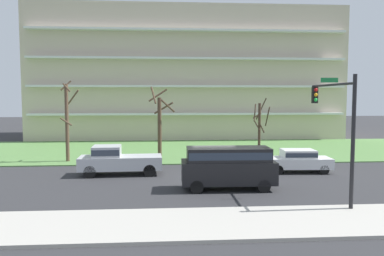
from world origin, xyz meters
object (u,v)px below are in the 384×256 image
(tree_left, at_px, (160,123))
(van_black_center_right, at_px, (228,165))
(tree_far_left, at_px, (67,120))
(sedan_white_center_left, at_px, (298,160))
(traffic_signal_mast, at_px, (337,117))
(pickup_silver_near_left, at_px, (117,160))
(tree_center, at_px, (260,128))

(tree_left, xyz_separation_m, van_black_center_right, (3.92, -10.64, -1.67))
(tree_far_left, bearing_deg, van_black_center_right, -41.35)
(sedan_white_center_left, bearing_deg, tree_left, -29.58)
(tree_far_left, height_order, traffic_signal_mast, tree_far_left)
(tree_far_left, distance_m, sedan_white_center_left, 17.84)
(traffic_signal_mast, bearing_deg, tree_left, 122.78)
(sedan_white_center_left, xyz_separation_m, traffic_signal_mast, (-0.77, -7.46, 3.34))
(pickup_silver_near_left, height_order, sedan_white_center_left, pickup_silver_near_left)
(traffic_signal_mast, bearing_deg, sedan_white_center_left, 84.07)
(tree_left, xyz_separation_m, pickup_silver_near_left, (-2.78, -6.15, -2.05))
(pickup_silver_near_left, bearing_deg, tree_left, -116.89)
(tree_left, height_order, pickup_silver_near_left, tree_left)
(traffic_signal_mast, bearing_deg, tree_far_left, 141.37)
(sedan_white_center_left, bearing_deg, van_black_center_right, 41.96)
(sedan_white_center_left, relative_size, traffic_signal_mast, 0.73)
(sedan_white_center_left, bearing_deg, pickup_silver_near_left, 3.25)
(tree_center, bearing_deg, van_black_center_right, -113.38)
(pickup_silver_near_left, relative_size, sedan_white_center_left, 1.22)
(tree_left, height_order, traffic_signal_mast, traffic_signal_mast)
(tree_left, relative_size, tree_center, 1.18)
(tree_far_left, bearing_deg, traffic_signal_mast, -38.63)
(tree_center, distance_m, traffic_signal_mast, 12.81)
(van_black_center_right, xyz_separation_m, traffic_signal_mast, (4.83, -2.96, 2.81))
(pickup_silver_near_left, height_order, traffic_signal_mast, traffic_signal_mast)
(tree_left, bearing_deg, pickup_silver_near_left, -114.32)
(van_black_center_right, bearing_deg, tree_far_left, 139.72)
(tree_far_left, xyz_separation_m, traffic_signal_mast, (16.05, -12.83, 0.85))
(van_black_center_right, bearing_deg, sedan_white_center_left, 39.82)
(pickup_silver_near_left, distance_m, sedan_white_center_left, 12.31)
(tree_far_left, height_order, pickup_silver_near_left, tree_far_left)
(tree_center, relative_size, van_black_center_right, 0.97)
(tree_left, relative_size, traffic_signal_mast, 0.98)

